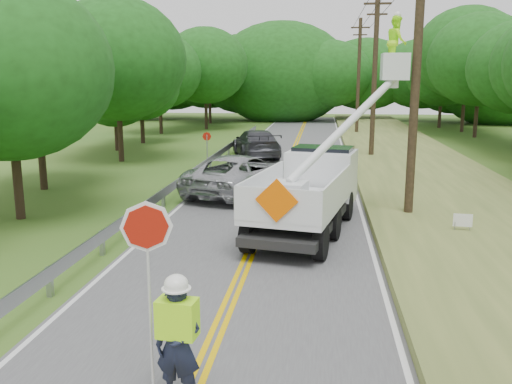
# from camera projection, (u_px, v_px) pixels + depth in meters

# --- Properties ---
(ground) EXTENTS (140.00, 140.00, 0.00)m
(ground) POSITION_uv_depth(u_px,v_px,m) (220.00, 325.00, 10.89)
(ground) COLOR #255118
(ground) RESTS_ON ground
(road) EXTENTS (7.20, 96.00, 0.03)m
(road) POSITION_uv_depth(u_px,v_px,m) (277.00, 189.00, 24.50)
(road) COLOR #4A4A4C
(road) RESTS_ON ground
(guardrail) EXTENTS (0.18, 48.00, 0.77)m
(guardrail) POSITION_uv_depth(u_px,v_px,m) (194.00, 172.00, 25.75)
(guardrail) COLOR #92959A
(guardrail) RESTS_ON ground
(utility_poles) EXTENTS (1.60, 43.30, 10.00)m
(utility_poles) POSITION_uv_depth(u_px,v_px,m) (388.00, 70.00, 25.78)
(utility_poles) COLOR black
(utility_poles) RESTS_ON ground
(tall_grass_verge) EXTENTS (7.00, 96.00, 0.30)m
(tall_grass_verge) POSITION_uv_depth(u_px,v_px,m) (440.00, 189.00, 23.64)
(tall_grass_verge) COLOR #52612D
(tall_grass_verge) RESTS_ON ground
(treeline_left) EXTENTS (11.35, 55.69, 9.88)m
(treeline_left) POSITION_uv_depth(u_px,v_px,m) (153.00, 70.00, 39.85)
(treeline_left) COLOR #332319
(treeline_left) RESTS_ON ground
(treeline_horizon) EXTENTS (57.95, 14.40, 12.34)m
(treeline_horizon) POSITION_uv_depth(u_px,v_px,m) (320.00, 74.00, 63.98)
(treeline_horizon) COLOR #194614
(treeline_horizon) RESTS_ON ground
(flagger) EXTENTS (1.18, 0.53, 3.11)m
(flagger) POSITION_uv_depth(u_px,v_px,m) (177.00, 336.00, 8.02)
(flagger) COLOR #191E33
(flagger) RESTS_ON road
(bucket_truck) EXTENTS (5.09, 7.35, 6.87)m
(bucket_truck) POSITION_uv_depth(u_px,v_px,m) (319.00, 179.00, 18.20)
(bucket_truck) COLOR black
(bucket_truck) RESTS_ON road
(suv_silver) EXTENTS (4.63, 6.70, 1.70)m
(suv_silver) POSITION_uv_depth(u_px,v_px,m) (240.00, 175.00, 23.14)
(suv_silver) COLOR #AAACB0
(suv_silver) RESTS_ON road
(suv_darkgrey) EXTENTS (4.00, 6.38, 1.72)m
(suv_darkgrey) POSITION_uv_depth(u_px,v_px,m) (256.00, 143.00, 34.36)
(suv_darkgrey) COLOR #36373D
(suv_darkgrey) RESTS_ON road
(stop_sign_permanent) EXTENTS (0.46, 0.10, 2.15)m
(stop_sign_permanent) POSITION_uv_depth(u_px,v_px,m) (207.00, 147.00, 28.49)
(stop_sign_permanent) COLOR #92959A
(stop_sign_permanent) RESTS_ON ground
(yard_sign) EXTENTS (0.56, 0.10, 0.81)m
(yard_sign) POSITION_uv_depth(u_px,v_px,m) (463.00, 221.00, 16.61)
(yard_sign) COLOR white
(yard_sign) RESTS_ON ground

